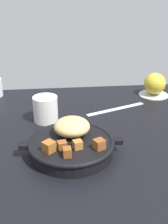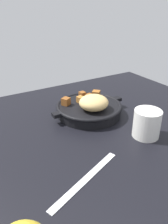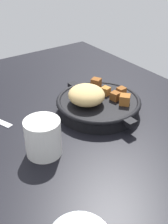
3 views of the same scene
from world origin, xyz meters
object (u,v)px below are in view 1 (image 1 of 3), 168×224
object	(u,v)px
red_apple	(155,84)
ceramic_mug_white	(46,109)
cast_iron_skillet	(71,143)
butter_knife	(116,109)

from	to	relation	value
red_apple	ceramic_mug_white	xyz separation A→B (cm)	(-41.00, -17.88, -0.68)
cast_iron_skillet	ceramic_mug_white	xyz separation A→B (cm)	(-6.77, 19.29, 1.25)
red_apple	butter_knife	bearing A→B (deg)	-145.86
red_apple	butter_knife	world-z (taller)	red_apple
red_apple	ceramic_mug_white	distance (cm)	44.73
cast_iron_skillet	butter_knife	world-z (taller)	cast_iron_skillet
butter_knife	ceramic_mug_white	world-z (taller)	ceramic_mug_white
butter_knife	ceramic_mug_white	xyz separation A→B (cm)	(-23.83, -6.25, 3.85)
cast_iron_skillet	butter_knife	xyz separation A→B (cm)	(17.05, 25.53, -2.61)
cast_iron_skillet	red_apple	xyz separation A→B (cm)	(34.22, 37.17, 1.93)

